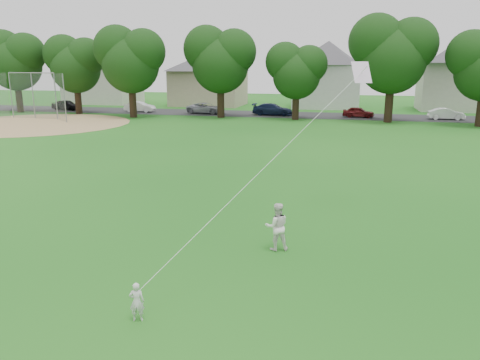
% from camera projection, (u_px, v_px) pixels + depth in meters
% --- Properties ---
extents(ground, '(160.00, 160.00, 0.00)m').
position_uv_depth(ground, '(201.00, 284.00, 11.97)').
color(ground, '#135514').
rests_on(ground, ground).
extents(street, '(90.00, 7.00, 0.01)m').
position_uv_depth(street, '(321.00, 115.00, 51.59)').
color(street, '#2D2D30').
rests_on(street, ground).
extents(dirt_infield, '(18.00, 18.00, 0.02)m').
position_uv_depth(dirt_infield, '(33.00, 124.00, 44.33)').
color(dirt_infield, '#9E7F51').
rests_on(dirt_infield, ground).
extents(toddler, '(0.38, 0.30, 0.90)m').
position_uv_depth(toddler, '(137.00, 302.00, 10.16)').
color(toddler, silver).
rests_on(toddler, ground).
extents(older_boy, '(0.86, 0.76, 1.47)m').
position_uv_depth(older_boy, '(277.00, 227.00, 14.03)').
color(older_boy, white).
rests_on(older_boy, ground).
extents(kite, '(2.76, 5.15, 11.51)m').
position_uv_depth(kite, '(278.00, 155.00, 13.55)').
color(kite, white).
rests_on(kite, ground).
extents(baseball_backstop, '(10.62, 2.51, 4.65)m').
position_uv_depth(baseball_backstop, '(30.00, 96.00, 47.82)').
color(baseball_backstop, gray).
rests_on(baseball_backstop, ground).
extents(tree_row, '(81.55, 8.01, 10.63)m').
position_uv_depth(tree_row, '(346.00, 55.00, 44.47)').
color(tree_row, black).
rests_on(tree_row, ground).
extents(parked_cars, '(63.15, 2.55, 1.29)m').
position_uv_depth(parked_cars, '(318.00, 111.00, 50.54)').
color(parked_cars, black).
rests_on(parked_cars, ground).
extents(house_row, '(77.19, 13.80, 10.35)m').
position_uv_depth(house_row, '(322.00, 69.00, 60.00)').
color(house_row, silver).
rests_on(house_row, ground).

